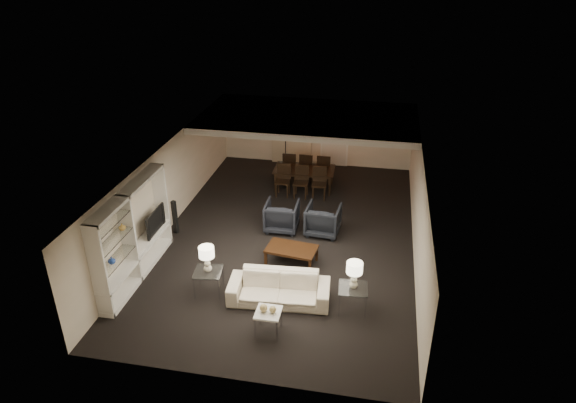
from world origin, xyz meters
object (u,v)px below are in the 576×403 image
Objects in this scene: pendant_light at (317,133)px; dining_table at (304,179)px; table_lamp_left at (207,259)px; chair_nr at (319,184)px; floor_speaker at (175,217)px; chair_nl at (283,181)px; chair_fl at (290,166)px; chair_fm at (307,167)px; side_table_left at (209,282)px; table_lamp_right at (354,275)px; marble_table at (268,322)px; television at (152,221)px; sofa at (279,288)px; vase_blue at (112,260)px; chair_nm at (301,182)px; coffee_table at (292,255)px; side_table_right at (352,298)px; floor_lamp at (285,144)px; armchair_left at (282,216)px; armchair_right at (323,220)px; chair_fr at (324,168)px; vase_amber at (122,227)px.

pendant_light is 0.26× the size of dining_table.
table_lamp_left is 0.63× the size of chair_nr.
floor_speaker is 0.97× the size of chair_nl.
chair_fl is 1.00× the size of chair_fm.
side_table_left is 0.97× the size of table_lamp_right.
marble_table is 6.69m from chair_nl.
pendant_light reaches higher than television.
pendant_light is at bearing 86.19° from sofa.
dining_table is (3.24, 6.91, -0.79)m from vase_blue.
vase_blue reaches higher than chair_nm.
chair_nr is (1.88, 5.51, -0.41)m from table_lamp_left.
coffee_table is at bearing 32.68° from vase_blue.
chair_nm is (3.21, 4.22, -0.52)m from television.
vase_blue is at bearing 174.53° from marble_table.
floor_lamp reaches higher than side_table_right.
sofa is at bearing 90.00° from marble_table.
armchair_right is at bearing 178.89° from armchair_left.
table_lamp_left reaches higher than chair_fm.
side_table_left is 0.62× the size of television.
table_lamp_left is (-1.65, -6.45, -0.99)m from pendant_light.
table_lamp_left is at bearing -97.72° from chair_nl.
table_lamp_left is (-1.70, 0.00, 0.59)m from sofa.
floor_speaker is at bearing -3.71° from television.
marble_table is 0.51× the size of chair_fl.
side_table_left is 3.46m from table_lamp_right.
sofa is at bearing 0.00° from table_lamp_left.
table_lamp_right is 0.63× the size of chair_fl.
floor_speaker is 0.51× the size of dining_table.
coffee_table is 7.38× the size of vase_blue.
floor_lamp is (-1.63, 1.34, 0.29)m from chair_fr.
floor_speaker is (-2.95, -0.78, 0.07)m from armchair_left.
chair_fr reaches higher than dining_table.
vase_amber is at bearing -119.34° from dining_table.
sofa reaches higher than side_table_left.
chair_fm is (0.00, 0.65, 0.17)m from dining_table.
vase_amber is at bearing -178.92° from table_lamp_right.
pendant_light is 7.48m from vase_amber.
table_lamp_left is 0.63× the size of chair_nl.
chair_nl is at bearing 104.61° from coffee_table.
side_table_left is at bearing 180.00° from side_table_right.
sofa is 5.61m from chair_nl.
television is at bearing 166.44° from table_lamp_right.
table_lamp_left is 3.91× the size of vase_amber.
chair_nm is at bearing 96.11° from coffee_table.
side_table_left is 5.56m from chair_nl.
sofa is 1.70m from side_table_right.
television reaches higher than chair_fm.
armchair_right is at bearing 109.23° from chair_fm.
coffee_table is 2.34m from side_table_right.
dining_table is at bearing 93.30° from marble_table.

